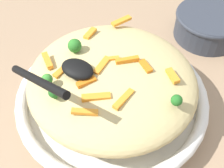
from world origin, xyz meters
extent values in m
plane|color=#9E7F60|center=(0.00, 0.00, 0.00)|extent=(2.40, 2.40, 0.00)
cylinder|color=white|center=(0.00, 0.00, 0.01)|extent=(0.32, 0.32, 0.03)
torus|color=white|center=(0.00, 0.00, 0.04)|extent=(0.35, 0.35, 0.02)
torus|color=black|center=(0.00, 0.00, 0.04)|extent=(0.34, 0.34, 0.00)
ellipsoid|color=#D1BA7A|center=(0.00, 0.00, 0.08)|extent=(0.30, 0.29, 0.07)
cube|color=orange|center=(0.05, -0.12, 0.11)|extent=(0.03, 0.04, 0.01)
cube|color=orange|center=(0.08, -0.05, 0.11)|extent=(0.01, 0.03, 0.01)
cube|color=orange|center=(0.01, 0.01, 0.11)|extent=(0.01, 0.04, 0.01)
cube|color=orange|center=(-0.02, -0.02, 0.12)|extent=(0.03, 0.03, 0.01)
cube|color=orange|center=(0.10, 0.04, 0.11)|extent=(0.04, 0.03, 0.01)
cube|color=orange|center=(-0.01, 0.10, 0.11)|extent=(0.04, 0.03, 0.01)
cube|color=orange|center=(-0.05, 0.05, 0.11)|extent=(0.01, 0.04, 0.01)
cube|color=orange|center=(0.01, -0.01, 0.11)|extent=(0.02, 0.02, 0.01)
cube|color=orange|center=(0.02, 0.05, 0.11)|extent=(0.02, 0.03, 0.01)
cube|color=orange|center=(-0.05, -0.03, 0.11)|extent=(0.03, 0.02, 0.01)
cube|color=orange|center=(-0.01, 0.07, 0.11)|extent=(0.04, 0.04, 0.01)
cube|color=orange|center=(-0.09, -0.04, 0.11)|extent=(0.03, 0.03, 0.01)
cube|color=orange|center=(0.07, 0.05, 0.11)|extent=(0.01, 0.03, 0.01)
cylinder|color=#377928|center=(0.07, 0.08, 0.11)|extent=(0.01, 0.01, 0.01)
sphere|color=#3D8E33|center=(0.07, 0.08, 0.12)|extent=(0.02, 0.02, 0.02)
cylinder|color=#205B1C|center=(0.04, 0.10, 0.11)|extent=(0.01, 0.01, 0.01)
sphere|color=#236B23|center=(0.04, 0.10, 0.12)|extent=(0.02, 0.02, 0.02)
cylinder|color=#296820|center=(0.08, 0.00, 0.11)|extent=(0.01, 0.01, 0.01)
sphere|color=#2D7A28|center=(0.08, 0.00, 0.12)|extent=(0.02, 0.02, 0.02)
cylinder|color=#205B1C|center=(-0.12, 0.01, 0.11)|extent=(0.01, 0.01, 0.00)
sphere|color=#236B23|center=(-0.12, 0.01, 0.12)|extent=(0.02, 0.02, 0.02)
ellipsoid|color=black|center=(0.04, 0.04, 0.12)|extent=(0.06, 0.04, 0.02)
cylinder|color=black|center=(0.06, 0.11, 0.15)|extent=(0.14, 0.04, 0.07)
cylinder|color=#333842|center=(-0.08, -0.30, 0.03)|extent=(0.15, 0.15, 0.06)
torus|color=#333842|center=(-0.08, -0.30, 0.06)|extent=(0.16, 0.16, 0.01)
camera|label=1|loc=(-0.18, 0.28, 0.46)|focal=46.59mm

